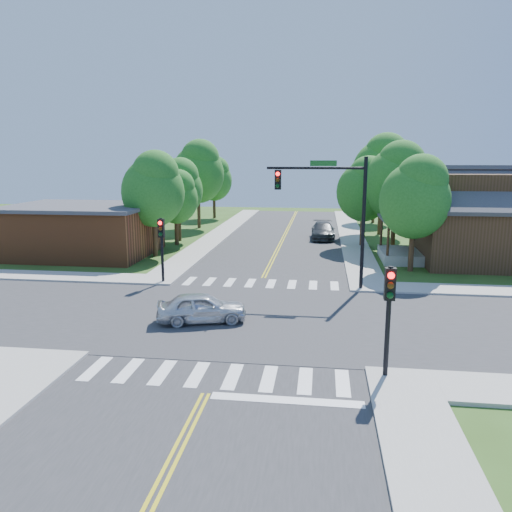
# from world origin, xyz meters

# --- Properties ---
(ground) EXTENTS (100.00, 100.00, 0.00)m
(ground) POSITION_xyz_m (0.00, 0.00, 0.00)
(ground) COLOR #2D4816
(ground) RESTS_ON ground
(road_ns) EXTENTS (10.00, 90.00, 0.04)m
(road_ns) POSITION_xyz_m (0.00, 0.00, 0.02)
(road_ns) COLOR #2D2D30
(road_ns) RESTS_ON ground
(road_ew) EXTENTS (90.00, 10.00, 0.04)m
(road_ew) POSITION_xyz_m (0.00, 0.00, 0.03)
(road_ew) COLOR #2D2D30
(road_ew) RESTS_ON ground
(intersection_patch) EXTENTS (10.20, 10.20, 0.06)m
(intersection_patch) POSITION_xyz_m (0.00, 0.00, 0.00)
(intersection_patch) COLOR #2D2D30
(intersection_patch) RESTS_ON ground
(sidewalk_ne) EXTENTS (40.00, 40.00, 0.14)m
(sidewalk_ne) POSITION_xyz_m (15.82, 15.82, 0.07)
(sidewalk_ne) COLOR #9E9B93
(sidewalk_ne) RESTS_ON ground
(sidewalk_nw) EXTENTS (40.00, 40.00, 0.14)m
(sidewalk_nw) POSITION_xyz_m (-15.82, 15.82, 0.07)
(sidewalk_nw) COLOR #9E9B93
(sidewalk_nw) RESTS_ON ground
(crosswalk_north) EXTENTS (8.85, 2.00, 0.01)m
(crosswalk_north) POSITION_xyz_m (0.00, 6.20, 0.05)
(crosswalk_north) COLOR white
(crosswalk_north) RESTS_ON ground
(crosswalk_south) EXTENTS (8.85, 2.00, 0.01)m
(crosswalk_south) POSITION_xyz_m (0.00, -6.20, 0.05)
(crosswalk_south) COLOR white
(crosswalk_south) RESTS_ON ground
(centerline) EXTENTS (0.30, 90.00, 0.01)m
(centerline) POSITION_xyz_m (0.00, 0.00, 0.05)
(centerline) COLOR gold
(centerline) RESTS_ON ground
(stop_bar) EXTENTS (4.60, 0.45, 0.09)m
(stop_bar) POSITION_xyz_m (2.50, -7.60, 0.00)
(stop_bar) COLOR white
(stop_bar) RESTS_ON ground
(signal_mast_ne) EXTENTS (5.30, 0.42, 7.20)m
(signal_mast_ne) POSITION_xyz_m (3.91, 5.59, 4.85)
(signal_mast_ne) COLOR black
(signal_mast_ne) RESTS_ON ground
(signal_pole_se) EXTENTS (0.34, 0.42, 3.80)m
(signal_pole_se) POSITION_xyz_m (5.60, -5.62, 2.66)
(signal_pole_se) COLOR black
(signal_pole_se) RESTS_ON ground
(signal_pole_nw) EXTENTS (0.34, 0.42, 3.80)m
(signal_pole_nw) POSITION_xyz_m (-5.60, 5.58, 2.66)
(signal_pole_nw) COLOR black
(signal_pole_nw) RESTS_ON ground
(house_ne) EXTENTS (13.05, 8.80, 7.11)m
(house_ne) POSITION_xyz_m (15.11, 14.23, 3.33)
(house_ne) COLOR #382613
(house_ne) RESTS_ON ground
(building_nw) EXTENTS (10.40, 8.40, 3.73)m
(building_nw) POSITION_xyz_m (-14.20, 13.20, 1.88)
(building_nw) COLOR brown
(building_nw) RESTS_ON ground
(tree_e_a) EXTENTS (4.35, 4.13, 7.39)m
(tree_e_a) POSITION_xyz_m (9.17, 10.72, 4.84)
(tree_e_a) COLOR #382314
(tree_e_a) RESTS_ON ground
(tree_e_b) EXTENTS (4.97, 4.72, 8.44)m
(tree_e_b) POSITION_xyz_m (8.99, 17.95, 5.53)
(tree_e_b) COLOR #382314
(tree_e_b) RESTS_ON ground
(tree_e_c) EXTENTS (5.51, 5.23, 9.37)m
(tree_e_c) POSITION_xyz_m (8.83, 26.14, 6.14)
(tree_e_c) COLOR #382314
(tree_e_c) RESTS_ON ground
(tree_e_d) EXTENTS (4.61, 4.38, 7.84)m
(tree_e_d) POSITION_xyz_m (9.06, 34.66, 5.14)
(tree_e_d) COLOR #382314
(tree_e_d) RESTS_ON ground
(tree_w_a) EXTENTS (4.52, 4.29, 7.69)m
(tree_w_a) POSITION_xyz_m (-8.60, 13.24, 5.03)
(tree_w_a) COLOR #382314
(tree_w_a) RESTS_ON ground
(tree_w_b) EXTENTS (4.21, 4.00, 7.15)m
(tree_w_b) POSITION_xyz_m (-8.76, 20.10, 4.68)
(tree_w_b) COLOR #382314
(tree_w_b) RESTS_ON ground
(tree_w_c) EXTENTS (5.26, 4.99, 8.94)m
(tree_w_c) POSITION_xyz_m (-9.03, 28.17, 5.86)
(tree_w_c) COLOR #382314
(tree_w_c) RESTS_ON ground
(tree_w_d) EXTENTS (4.27, 4.05, 7.25)m
(tree_w_d) POSITION_xyz_m (-9.23, 36.45, 4.75)
(tree_w_d) COLOR #382314
(tree_w_d) RESTS_ON ground
(tree_house) EXTENTS (4.29, 4.08, 7.30)m
(tree_house) POSITION_xyz_m (6.71, 19.23, 4.78)
(tree_house) COLOR #382314
(tree_house) RESTS_ON ground
(tree_bldg) EXTENTS (3.66, 3.48, 6.22)m
(tree_bldg) POSITION_xyz_m (-8.43, 18.19, 4.07)
(tree_bldg) COLOR #382314
(tree_bldg) RESTS_ON ground
(car_silver) EXTENTS (3.59, 4.72, 1.33)m
(car_silver) POSITION_xyz_m (-1.74, -0.88, 0.67)
(car_silver) COLOR silver
(car_silver) RESTS_ON ground
(car_dgrey) EXTENTS (2.22, 5.04, 1.44)m
(car_dgrey) POSITION_xyz_m (3.50, 22.73, 0.72)
(car_dgrey) COLOR #343639
(car_dgrey) RESTS_ON ground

